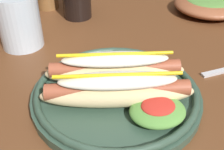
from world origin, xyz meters
name	(u,v)px	position (x,y,z in m)	size (l,w,h in m)	color
dining_table	(119,98)	(0.00, 0.00, 0.65)	(1.38, 0.97, 0.74)	brown
hot_dog_plate	(118,88)	(-0.03, -0.10, 0.77)	(0.29, 0.29, 0.08)	#334C3D
water_cup	(19,21)	(-0.19, 0.13, 0.80)	(0.09, 0.09, 0.12)	silver
side_bowl	(209,4)	(0.31, 0.21, 0.76)	(0.19, 0.19, 0.05)	brown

